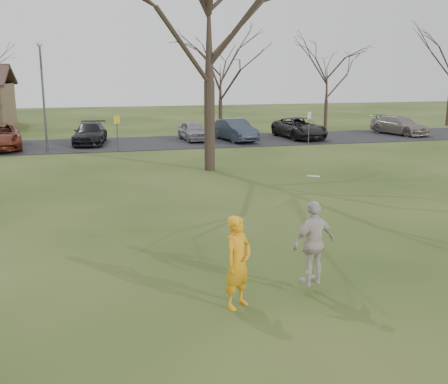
{
  "coord_description": "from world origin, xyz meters",
  "views": [
    {
      "loc": [
        -3.38,
        -9.73,
        4.79
      ],
      "look_at": [
        0.0,
        4.0,
        1.5
      ],
      "focal_mm": 42.82,
      "sensor_mm": 36.0,
      "label": 1
    }
  ],
  "objects_px": {
    "big_tree": "(209,18)",
    "player_defender": "(238,262)",
    "car_3": "(90,133)",
    "lamp_post": "(42,83)",
    "car_6": "(299,128)",
    "car_4": "(193,131)",
    "car_7": "(400,125)",
    "car_5": "(235,130)",
    "catching_play": "(314,243)"
  },
  "relations": [
    {
      "from": "car_3",
      "to": "car_7",
      "type": "height_order",
      "value": "car_7"
    },
    {
      "from": "car_3",
      "to": "big_tree",
      "type": "height_order",
      "value": "big_tree"
    },
    {
      "from": "car_6",
      "to": "catching_play",
      "type": "bearing_deg",
      "value": -116.06
    },
    {
      "from": "big_tree",
      "to": "car_6",
      "type": "bearing_deg",
      "value": 49.34
    },
    {
      "from": "car_6",
      "to": "car_3",
      "type": "bearing_deg",
      "value": 173.02
    },
    {
      "from": "car_6",
      "to": "big_tree",
      "type": "height_order",
      "value": "big_tree"
    },
    {
      "from": "car_5",
      "to": "big_tree",
      "type": "bearing_deg",
      "value": -123.26
    },
    {
      "from": "car_4",
      "to": "car_6",
      "type": "xyz_separation_m",
      "value": [
        7.37,
        -0.61,
        0.07
      ]
    },
    {
      "from": "player_defender",
      "to": "catching_play",
      "type": "height_order",
      "value": "catching_play"
    },
    {
      "from": "player_defender",
      "to": "car_6",
      "type": "relative_size",
      "value": 0.38
    },
    {
      "from": "car_7",
      "to": "lamp_post",
      "type": "distance_m",
      "value": 24.83
    },
    {
      "from": "car_3",
      "to": "catching_play",
      "type": "relative_size",
      "value": 1.91
    },
    {
      "from": "car_7",
      "to": "catching_play",
      "type": "relative_size",
      "value": 1.91
    },
    {
      "from": "player_defender",
      "to": "lamp_post",
      "type": "xyz_separation_m",
      "value": [
        -5.33,
        22.41,
        3.0
      ]
    },
    {
      "from": "car_3",
      "to": "lamp_post",
      "type": "relative_size",
      "value": 0.73
    },
    {
      "from": "player_defender",
      "to": "car_5",
      "type": "relative_size",
      "value": 0.44
    },
    {
      "from": "catching_play",
      "to": "player_defender",
      "type": "bearing_deg",
      "value": -171.45
    },
    {
      "from": "car_5",
      "to": "car_6",
      "type": "bearing_deg",
      "value": -8.16
    },
    {
      "from": "car_7",
      "to": "catching_play",
      "type": "height_order",
      "value": "catching_play"
    },
    {
      "from": "car_6",
      "to": "catching_play",
      "type": "relative_size",
      "value": 2.1
    },
    {
      "from": "catching_play",
      "to": "big_tree",
      "type": "xyz_separation_m",
      "value": [
        0.92,
        14.65,
        5.85
      ]
    },
    {
      "from": "big_tree",
      "to": "car_3",
      "type": "bearing_deg",
      "value": 118.08
    },
    {
      "from": "car_7",
      "to": "big_tree",
      "type": "xyz_separation_m",
      "value": [
        -16.47,
        -10.2,
        6.29
      ]
    },
    {
      "from": "car_4",
      "to": "car_7",
      "type": "distance_m",
      "value": 15.3
    },
    {
      "from": "car_5",
      "to": "player_defender",
      "type": "bearing_deg",
      "value": -116.44
    },
    {
      "from": "player_defender",
      "to": "car_4",
      "type": "bearing_deg",
      "value": 44.92
    },
    {
      "from": "player_defender",
      "to": "car_6",
      "type": "bearing_deg",
      "value": 29.22
    },
    {
      "from": "car_6",
      "to": "catching_play",
      "type": "height_order",
      "value": "catching_play"
    },
    {
      "from": "player_defender",
      "to": "car_5",
      "type": "distance_m",
      "value": 25.42
    },
    {
      "from": "car_5",
      "to": "car_6",
      "type": "xyz_separation_m",
      "value": [
        4.7,
        0.28,
        -0.02
      ]
    },
    {
      "from": "car_6",
      "to": "player_defender",
      "type": "bearing_deg",
      "value": -119.29
    },
    {
      "from": "catching_play",
      "to": "car_6",
      "type": "bearing_deg",
      "value": 68.96
    },
    {
      "from": "car_3",
      "to": "car_4",
      "type": "relative_size",
      "value": 1.24
    },
    {
      "from": "car_5",
      "to": "lamp_post",
      "type": "xyz_separation_m",
      "value": [
        -11.83,
        -2.16,
        3.21
      ]
    },
    {
      "from": "big_tree",
      "to": "player_defender",
      "type": "bearing_deg",
      "value": -100.16
    },
    {
      "from": "player_defender",
      "to": "car_5",
      "type": "height_order",
      "value": "player_defender"
    },
    {
      "from": "car_3",
      "to": "big_tree",
      "type": "distance_m",
      "value": 13.39
    },
    {
      "from": "lamp_post",
      "to": "big_tree",
      "type": "distance_m",
      "value": 11.38
    },
    {
      "from": "player_defender",
      "to": "car_4",
      "type": "distance_m",
      "value": 25.76
    },
    {
      "from": "car_3",
      "to": "car_7",
      "type": "bearing_deg",
      "value": 5.97
    },
    {
      "from": "car_5",
      "to": "catching_play",
      "type": "height_order",
      "value": "catching_play"
    },
    {
      "from": "car_5",
      "to": "car_7",
      "type": "bearing_deg",
      "value": -9.14
    },
    {
      "from": "car_5",
      "to": "car_7",
      "type": "relative_size",
      "value": 0.94
    },
    {
      "from": "car_5",
      "to": "big_tree",
      "type": "relative_size",
      "value": 0.31
    },
    {
      "from": "car_7",
      "to": "catching_play",
      "type": "xyz_separation_m",
      "value": [
        -17.39,
        -24.85,
        0.44
      ]
    },
    {
      "from": "catching_play",
      "to": "car_3",
      "type": "bearing_deg",
      "value": 100.48
    },
    {
      "from": "car_6",
      "to": "car_7",
      "type": "xyz_separation_m",
      "value": [
        7.93,
        0.26,
        -0.03
      ]
    },
    {
      "from": "car_5",
      "to": "car_7",
      "type": "distance_m",
      "value": 12.64
    },
    {
      "from": "lamp_post",
      "to": "big_tree",
      "type": "xyz_separation_m",
      "value": [
        8.0,
        -7.5,
        3.03
      ]
    },
    {
      "from": "car_4",
      "to": "lamp_post",
      "type": "distance_m",
      "value": 10.21
    }
  ]
}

